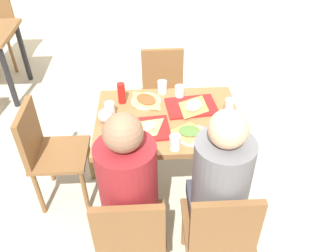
# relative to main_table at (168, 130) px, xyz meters

# --- Properties ---
(ground_plane) EXTENTS (10.00, 10.00, 0.02)m
(ground_plane) POSITION_rel_main_table_xyz_m (0.00, 0.00, -0.65)
(ground_plane) COLOR #B2AD9E
(main_table) EXTENTS (1.01, 0.76, 0.75)m
(main_table) POSITION_rel_main_table_xyz_m (0.00, 0.00, 0.00)
(main_table) COLOR olive
(main_table) RESTS_ON ground_plane
(chair_near_left) EXTENTS (0.40, 0.40, 0.85)m
(chair_near_left) POSITION_rel_main_table_xyz_m (-0.25, -0.77, -0.14)
(chair_near_left) COLOR brown
(chair_near_left) RESTS_ON ground_plane
(chair_near_right) EXTENTS (0.40, 0.40, 0.85)m
(chair_near_right) POSITION_rel_main_table_xyz_m (0.25, -0.77, -0.14)
(chair_near_right) COLOR brown
(chair_near_right) RESTS_ON ground_plane
(chair_far_side) EXTENTS (0.40, 0.40, 0.85)m
(chair_far_side) POSITION_rel_main_table_xyz_m (0.00, 0.77, -0.14)
(chair_far_side) COLOR brown
(chair_far_side) RESTS_ON ground_plane
(chair_left_end) EXTENTS (0.40, 0.40, 0.85)m
(chair_left_end) POSITION_rel_main_table_xyz_m (-0.89, 0.00, -0.14)
(chair_left_end) COLOR brown
(chair_left_end) RESTS_ON ground_plane
(person_in_red) EXTENTS (0.32, 0.42, 1.26)m
(person_in_red) POSITION_rel_main_table_xyz_m (-0.25, -0.63, 0.11)
(person_in_red) COLOR #383842
(person_in_red) RESTS_ON ground_plane
(person_in_brown_jacket) EXTENTS (0.32, 0.42, 1.26)m
(person_in_brown_jacket) POSITION_rel_main_table_xyz_m (0.25, -0.63, 0.11)
(person_in_brown_jacket) COLOR #383842
(person_in_brown_jacket) RESTS_ON ground_plane
(tray_red_near) EXTENTS (0.38, 0.29, 0.02)m
(tray_red_near) POSITION_rel_main_table_xyz_m (-0.18, -0.13, 0.12)
(tray_red_near) COLOR red
(tray_red_near) RESTS_ON main_table
(tray_red_far) EXTENTS (0.39, 0.30, 0.02)m
(tray_red_far) POSITION_rel_main_table_xyz_m (0.18, 0.11, 0.12)
(tray_red_far) COLOR red
(tray_red_far) RESTS_ON main_table
(paper_plate_center) EXTENTS (0.22, 0.22, 0.01)m
(paper_plate_center) POSITION_rel_main_table_xyz_m (-0.15, 0.21, 0.12)
(paper_plate_center) COLOR white
(paper_plate_center) RESTS_ON main_table
(paper_plate_near_edge) EXTENTS (0.22, 0.22, 0.01)m
(paper_plate_near_edge) POSITION_rel_main_table_xyz_m (0.15, -0.21, 0.12)
(paper_plate_near_edge) COLOR white
(paper_plate_near_edge) RESTS_ON main_table
(pizza_slice_a) EXTENTS (0.27, 0.26, 0.02)m
(pizza_slice_a) POSITION_rel_main_table_xyz_m (-0.15, -0.13, 0.14)
(pizza_slice_a) COLOR #DBAD60
(pizza_slice_a) RESTS_ON tray_red_near
(pizza_slice_b) EXTENTS (0.26, 0.29, 0.02)m
(pizza_slice_b) POSITION_rel_main_table_xyz_m (0.19, 0.10, 0.14)
(pizza_slice_b) COLOR #C68C47
(pizza_slice_b) RESTS_ON tray_red_far
(pizza_slice_c) EXTENTS (0.28, 0.30, 0.02)m
(pizza_slice_c) POSITION_rel_main_table_xyz_m (-0.15, 0.21, 0.13)
(pizza_slice_c) COLOR #DBAD60
(pizza_slice_c) RESTS_ON paper_plate_center
(pizza_slice_d) EXTENTS (0.23, 0.20, 0.02)m
(pizza_slice_d) POSITION_rel_main_table_xyz_m (0.13, -0.19, 0.13)
(pizza_slice_d) COLOR #C68C47
(pizza_slice_d) RESTS_ON paper_plate_near_edge
(plastic_cup_a) EXTENTS (0.07, 0.07, 0.10)m
(plastic_cup_a) POSITION_rel_main_table_xyz_m (-0.03, 0.33, 0.16)
(plastic_cup_a) COLOR white
(plastic_cup_a) RESTS_ON main_table
(plastic_cup_b) EXTENTS (0.07, 0.07, 0.10)m
(plastic_cup_b) POSITION_rel_main_table_xyz_m (0.03, -0.33, 0.16)
(plastic_cup_b) COLOR white
(plastic_cup_b) RESTS_ON main_table
(plastic_cup_c) EXTENTS (0.07, 0.07, 0.10)m
(plastic_cup_c) POSITION_rel_main_table_xyz_m (-0.40, 0.06, 0.16)
(plastic_cup_c) COLOR white
(plastic_cup_c) RESTS_ON main_table
(plastic_cup_d) EXTENTS (0.07, 0.07, 0.10)m
(plastic_cup_d) POSITION_rel_main_table_xyz_m (0.10, 0.25, 0.16)
(plastic_cup_d) COLOR white
(plastic_cup_d) RESTS_ON main_table
(soda_can) EXTENTS (0.07, 0.07, 0.12)m
(soda_can) POSITION_rel_main_table_xyz_m (0.43, 0.02, 0.17)
(soda_can) COLOR #B7BCC6
(soda_can) RESTS_ON main_table
(condiment_bottle) EXTENTS (0.06, 0.06, 0.16)m
(condiment_bottle) POSITION_rel_main_table_xyz_m (-0.33, 0.21, 0.19)
(condiment_bottle) COLOR red
(condiment_bottle) RESTS_ON main_table
(foil_bundle) EXTENTS (0.10, 0.10, 0.10)m
(foil_bundle) POSITION_rel_main_table_xyz_m (-0.43, -0.02, 0.16)
(foil_bundle) COLOR silver
(foil_bundle) RESTS_ON main_table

